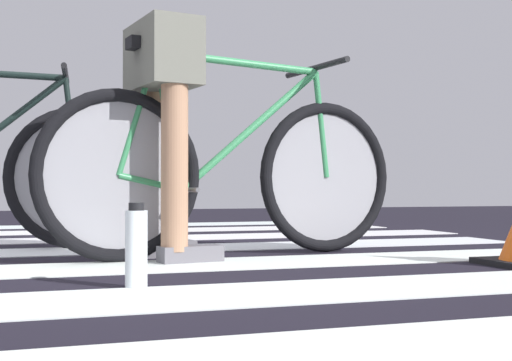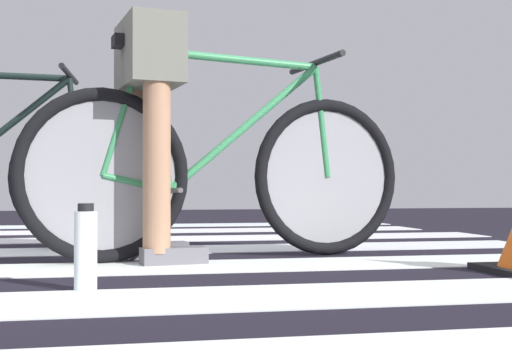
% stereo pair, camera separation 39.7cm
% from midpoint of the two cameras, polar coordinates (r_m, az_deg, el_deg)
% --- Properties ---
extents(ground, '(18.00, 14.00, 0.02)m').
position_cam_midpoint_polar(ground, '(2.93, -13.36, -6.80)').
color(ground, black).
extents(crosswalk_markings, '(5.40, 6.50, 0.00)m').
position_cam_midpoint_polar(crosswalk_markings, '(2.70, -14.29, -7.09)').
color(crosswalk_markings, white).
rests_on(crosswalk_markings, ground).
extents(bicycle_1_of_2, '(1.72, 0.54, 0.93)m').
position_cam_midpoint_polar(bicycle_1_of_2, '(3.03, 0.82, 0.86)').
color(bicycle_1_of_2, black).
rests_on(bicycle_1_of_2, ground).
extents(cyclist_1_of_2, '(0.37, 0.44, 1.00)m').
position_cam_midpoint_polar(cyclist_1_of_2, '(2.95, -4.81, 6.06)').
color(cyclist_1_of_2, '#A87A5B').
rests_on(cyclist_1_of_2, ground).
extents(water_bottle, '(0.07, 0.07, 0.26)m').
position_cam_midpoint_polar(water_bottle, '(2.14, -8.48, -5.49)').
color(water_bottle, white).
rests_on(water_bottle, ground).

